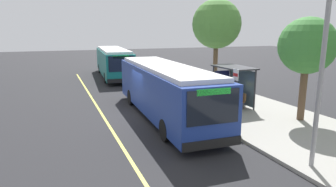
# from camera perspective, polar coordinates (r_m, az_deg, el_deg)

# --- Properties ---
(ground_plane) EXTENTS (120.00, 120.00, 0.00)m
(ground_plane) POSITION_cam_1_polar(r_m,az_deg,el_deg) (17.38, -5.07, -3.93)
(ground_plane) COLOR #232326
(sidewalk_curb) EXTENTS (44.00, 6.40, 0.15)m
(sidewalk_curb) POSITION_cam_1_polar(r_m,az_deg,el_deg) (19.84, 11.79, -1.90)
(sidewalk_curb) COLOR gray
(sidewalk_curb) RESTS_ON ground_plane
(lane_stripe_center) EXTENTS (36.00, 0.14, 0.01)m
(lane_stripe_center) POSITION_cam_1_polar(r_m,az_deg,el_deg) (16.93, -12.25, -4.59)
(lane_stripe_center) COLOR #E0D64C
(lane_stripe_center) RESTS_ON ground_plane
(transit_bus_main) EXTENTS (11.46, 2.95, 2.95)m
(transit_bus_main) POSITION_cam_1_polar(r_m,az_deg,el_deg) (16.29, -0.67, 0.88)
(transit_bus_main) COLOR navy
(transit_bus_main) RESTS_ON ground_plane
(transit_bus_second) EXTENTS (11.88, 3.45, 2.95)m
(transit_bus_second) POSITION_cam_1_polar(r_m,az_deg,el_deg) (31.39, -10.52, 6.11)
(transit_bus_second) COLOR #146B66
(transit_bus_second) RESTS_ON ground_plane
(bus_shelter) EXTENTS (2.90, 1.60, 2.48)m
(bus_shelter) POSITION_cam_1_polar(r_m,az_deg,el_deg) (18.83, 12.62, 3.05)
(bus_shelter) COLOR #333338
(bus_shelter) RESTS_ON sidewalk_curb
(waiting_bench) EXTENTS (1.60, 0.48, 0.95)m
(waiting_bench) POSITION_cam_1_polar(r_m,az_deg,el_deg) (18.69, 12.92, -1.05)
(waiting_bench) COLOR brown
(waiting_bench) RESTS_ON sidewalk_curb
(route_sign_post) EXTENTS (0.44, 0.08, 2.80)m
(route_sign_post) POSITION_cam_1_polar(r_m,az_deg,el_deg) (15.02, 12.87, 0.93)
(route_sign_post) COLOR #333338
(route_sign_post) RESTS_ON sidewalk_curb
(pedestrian_commuter) EXTENTS (0.24, 0.40, 1.69)m
(pedestrian_commuter) POSITION_cam_1_polar(r_m,az_deg,el_deg) (16.74, 10.97, -0.78)
(pedestrian_commuter) COLOR #282D47
(pedestrian_commuter) RESTS_ON sidewalk_curb
(street_tree_upstreet) EXTENTS (3.77, 3.77, 7.01)m
(street_tree_upstreet) POSITION_cam_1_polar(r_m,az_deg,el_deg) (23.61, 9.38, 13.06)
(street_tree_upstreet) COLOR brown
(street_tree_upstreet) RESTS_ON sidewalk_curb
(street_tree_downstreet) EXTENTS (2.87, 2.87, 5.32)m
(street_tree_downstreet) POSITION_cam_1_polar(r_m,az_deg,el_deg) (16.62, 25.31, 8.25)
(street_tree_downstreet) COLOR brown
(street_tree_downstreet) RESTS_ON sidewalk_curb
(utility_pole) EXTENTS (0.16, 0.16, 6.40)m
(utility_pole) POSITION_cam_1_polar(r_m,az_deg,el_deg) (10.89, 27.47, 3.15)
(utility_pole) COLOR gray
(utility_pole) RESTS_ON sidewalk_curb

